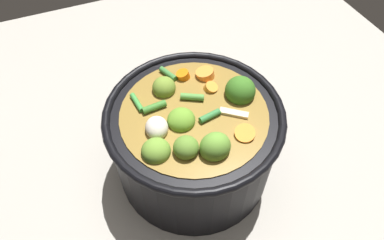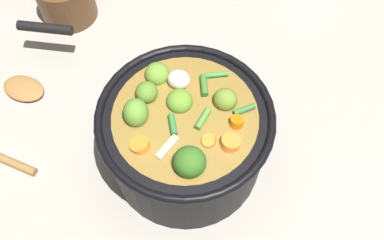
{
  "view_description": "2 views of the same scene",
  "coord_description": "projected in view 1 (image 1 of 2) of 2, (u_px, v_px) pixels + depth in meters",
  "views": [
    {
      "loc": [
        -0.28,
        0.12,
        0.51
      ],
      "look_at": [
        0.01,
        -0.0,
        0.11
      ],
      "focal_mm": 32.58,
      "sensor_mm": 36.0,
      "label": 1
    },
    {
      "loc": [
        0.01,
        -0.3,
        0.65
      ],
      "look_at": [
        0.01,
        -0.0,
        0.13
      ],
      "focal_mm": 39.65,
      "sensor_mm": 36.0,
      "label": 2
    }
  ],
  "objects": [
    {
      "name": "cooking_pot",
      "position": [
        194.0,
        139.0,
        0.53
      ],
      "size": [
        0.26,
        0.26,
        0.17
      ],
      "color": "black",
      "rests_on": "ground_plane"
    },
    {
      "name": "ground_plane",
      "position": [
        194.0,
        165.0,
        0.59
      ],
      "size": [
        1.1,
        1.1,
        0.0
      ],
      "primitive_type": "plane",
      "color": "#9E998E"
    }
  ]
}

